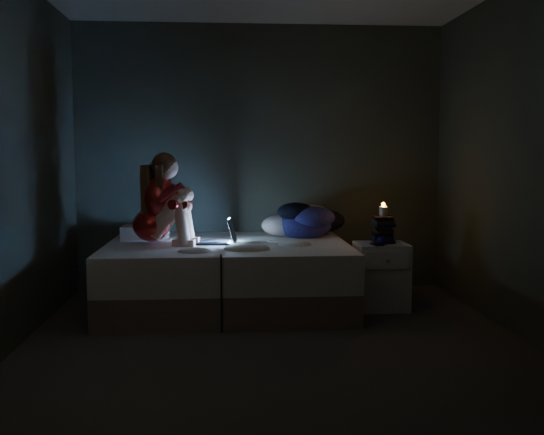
{
  "coord_description": "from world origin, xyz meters",
  "views": [
    {
      "loc": [
        -0.34,
        -4.33,
        1.33
      ],
      "look_at": [
        0.05,
        1.0,
        0.8
      ],
      "focal_mm": 41.58,
      "sensor_mm": 36.0,
      "label": 1
    }
  ],
  "objects": [
    {
      "name": "candle",
      "position": [
        1.02,
        1.0,
        0.87
      ],
      "size": [
        0.07,
        0.07,
        0.08
      ],
      "primitive_type": "cylinder",
      "color": "beige",
      "rests_on": "book_stack"
    },
    {
      "name": "laptop",
      "position": [
        -0.43,
        1.05,
        0.69
      ],
      "size": [
        0.35,
        0.26,
        0.23
      ],
      "primitive_type": null,
      "rotation": [
        0.0,
        0.0,
        -0.1
      ],
      "color": "black",
      "rests_on": "bed"
    },
    {
      "name": "nightstand",
      "position": [
        0.99,
        0.96,
        0.29
      ],
      "size": [
        0.43,
        0.39,
        0.57
      ],
      "primitive_type": "cube",
      "rotation": [
        0.0,
        0.0,
        0.01
      ],
      "color": "silver",
      "rests_on": "ground"
    },
    {
      "name": "floor",
      "position": [
        0.0,
        0.0,
        -0.01
      ],
      "size": [
        3.6,
        3.8,
        0.02
      ],
      "primitive_type": "cube",
      "color": "#3D3834",
      "rests_on": "ground"
    },
    {
      "name": "wall_front",
      "position": [
        0.0,
        -1.91,
        1.3
      ],
      "size": [
        3.6,
        0.02,
        2.6
      ],
      "primitive_type": "cube",
      "color": "#2E302C",
      "rests_on": "ground"
    },
    {
      "name": "wall_left",
      "position": [
        -1.81,
        0.0,
        1.3
      ],
      "size": [
        0.02,
        3.8,
        2.6
      ],
      "primitive_type": "cube",
      "color": "#2E302C",
      "rests_on": "ground"
    },
    {
      "name": "phone",
      "position": [
        0.92,
        0.85,
        0.58
      ],
      "size": [
        0.09,
        0.15,
        0.01
      ],
      "primitive_type": "cube",
      "rotation": [
        0.0,
        0.0,
        0.12
      ],
      "color": "black",
      "rests_on": "nightstand"
    },
    {
      "name": "blue_orb",
      "position": [
        0.96,
        0.82,
        0.61
      ],
      "size": [
        0.08,
        0.08,
        0.08
      ],
      "primitive_type": "sphere",
      "color": "#0C0C4D",
      "rests_on": "nightstand"
    },
    {
      "name": "bed",
      "position": [
        -0.33,
        1.1,
        0.29
      ],
      "size": [
        2.08,
        1.56,
        0.57
      ],
      "primitive_type": null,
      "color": "beige",
      "rests_on": "ground"
    },
    {
      "name": "pillow",
      "position": [
        -1.08,
        1.43,
        0.63
      ],
      "size": [
        0.41,
        0.29,
        0.12
      ],
      "primitive_type": "cube",
      "color": "silver",
      "rests_on": "bed"
    },
    {
      "name": "clothes_pile",
      "position": [
        0.38,
        1.46,
        0.74
      ],
      "size": [
        0.66,
        0.58,
        0.34
      ],
      "primitive_type": null,
      "rotation": [
        0.0,
        0.0,
        0.25
      ],
      "color": "#161359",
      "rests_on": "bed"
    },
    {
      "name": "wall_back",
      "position": [
        0.0,
        1.91,
        1.3
      ],
      "size": [
        3.6,
        0.02,
        2.6
      ],
      "primitive_type": "cube",
      "color": "#2E302C",
      "rests_on": "ground"
    },
    {
      "name": "wall_right",
      "position": [
        1.81,
        0.0,
        1.3
      ],
      "size": [
        0.02,
        3.8,
        2.6
      ],
      "primitive_type": "cube",
      "color": "#2E302C",
      "rests_on": "ground"
    },
    {
      "name": "woman",
      "position": [
        -0.98,
        1.05,
        0.96
      ],
      "size": [
        0.54,
        0.41,
        0.79
      ],
      "primitive_type": null,
      "rotation": [
        0.0,
        0.0,
        -0.19
      ],
      "color": "maroon",
      "rests_on": "bed"
    },
    {
      "name": "book_stack",
      "position": [
        1.02,
        1.0,
        0.7
      ],
      "size": [
        0.19,
        0.25,
        0.25
      ],
      "primitive_type": null,
      "color": "black",
      "rests_on": "nightstand"
    }
  ]
}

